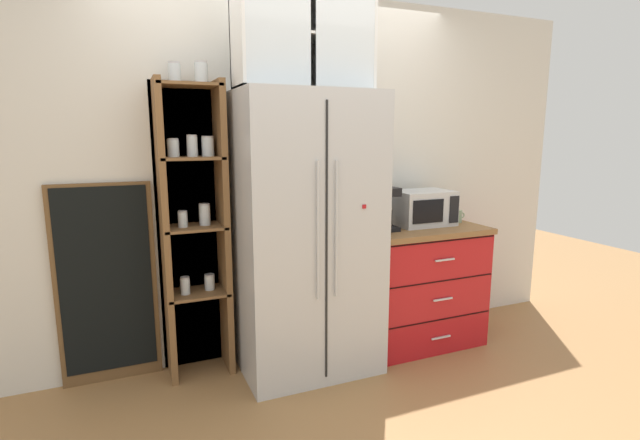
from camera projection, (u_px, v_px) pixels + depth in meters
ground_plane at (308, 365)px, 3.28m from camera, size 10.57×10.57×0.00m
wall_back_cream at (287, 178)px, 3.41m from camera, size 4.88×0.10×2.55m
refrigerator at (306, 235)px, 3.13m from camera, size 0.90×0.69×1.85m
pantry_shelf_column at (193, 222)px, 3.08m from camera, size 0.45×0.32×2.02m
counter_cabinet at (418, 284)px, 3.61m from camera, size 0.92×0.62×0.91m
microwave at (422, 208)px, 3.56m from camera, size 0.44×0.33×0.26m
coffee_maker at (382, 208)px, 3.38m from camera, size 0.17×0.20×0.31m
mug_sage at (457, 216)px, 3.67m from camera, size 0.11×0.07×0.10m
bottle_green at (416, 211)px, 3.56m from camera, size 0.07×0.07×0.25m
upper_cabinet at (302, 38)px, 2.95m from camera, size 0.86×0.32×0.66m
chalkboard_menu at (107, 284)px, 2.98m from camera, size 0.60×0.04×1.29m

